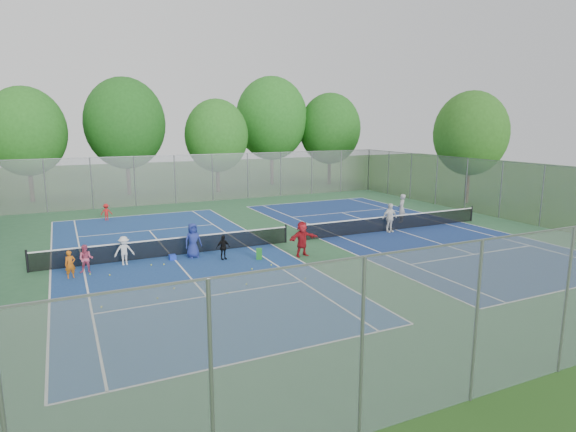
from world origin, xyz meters
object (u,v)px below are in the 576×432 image
object	(u,v)px
net_right	(396,223)
ball_crate	(173,257)
instructor	(402,208)
net_left	(171,247)
ball_hopper	(259,254)

from	to	relation	value
net_right	ball_crate	xyz separation A→B (m)	(-14.09, -0.74, -0.32)
net_right	instructor	xyz separation A→B (m)	(1.73, 1.66, 0.51)
net_left	net_right	distance (m)	14.00
net_left	net_right	size ratio (longest dim) A/B	1.00
ball_hopper	ball_crate	bearing A→B (deg)	156.00
net_right	ball_hopper	world-z (taller)	net_right
net_right	ball_crate	size ratio (longest dim) A/B	41.65
net_right	instructor	bearing A→B (deg)	43.73
ball_crate	instructor	world-z (taller)	instructor
net_left	ball_crate	distance (m)	0.81
net_left	instructor	world-z (taller)	instructor
ball_crate	instructor	size ratio (longest dim) A/B	0.16
ball_crate	ball_hopper	distance (m)	4.24
ball_crate	ball_hopper	size ratio (longest dim) A/B	0.56
ball_hopper	instructor	xyz separation A→B (m)	(11.95, 4.12, 0.69)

